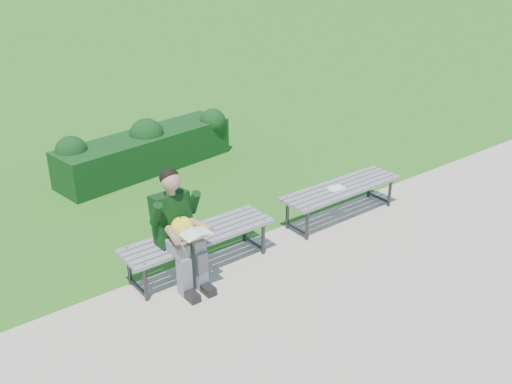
{
  "coord_description": "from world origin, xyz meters",
  "views": [
    {
      "loc": [
        -3.93,
        -5.03,
        3.58
      ],
      "look_at": [
        -0.15,
        -0.12,
        0.71
      ],
      "focal_mm": 40.0,
      "sensor_mm": 36.0,
      "label": 1
    }
  ],
  "objects_px": {
    "hedge": "(145,149)",
    "bench_right": "(341,190)",
    "seated_boy": "(178,226)",
    "paper_sheet": "(336,188)",
    "bench_left": "(199,238)"
  },
  "relations": [
    {
      "from": "hedge",
      "to": "seated_boy",
      "type": "distance_m",
      "value": 3.45
    },
    {
      "from": "hedge",
      "to": "seated_boy",
      "type": "bearing_deg",
      "value": -111.38
    },
    {
      "from": "hedge",
      "to": "bench_left",
      "type": "xyz_separation_m",
      "value": [
        -0.95,
        -3.1,
        0.06
      ]
    },
    {
      "from": "bench_right",
      "to": "paper_sheet",
      "type": "bearing_deg",
      "value": 180.0
    },
    {
      "from": "hedge",
      "to": "bench_left",
      "type": "bearing_deg",
      "value": -107.06
    },
    {
      "from": "bench_left",
      "to": "bench_right",
      "type": "height_order",
      "value": "same"
    },
    {
      "from": "bench_right",
      "to": "seated_boy",
      "type": "relative_size",
      "value": 1.37
    },
    {
      "from": "bench_left",
      "to": "bench_right",
      "type": "xyz_separation_m",
      "value": [
        2.21,
        -0.06,
        0.0
      ]
    },
    {
      "from": "bench_right",
      "to": "paper_sheet",
      "type": "distance_m",
      "value": 0.12
    },
    {
      "from": "hedge",
      "to": "bench_right",
      "type": "height_order",
      "value": "hedge"
    },
    {
      "from": "paper_sheet",
      "to": "hedge",
      "type": "bearing_deg",
      "value": 110.1
    },
    {
      "from": "seated_boy",
      "to": "paper_sheet",
      "type": "xyz_separation_m",
      "value": [
        2.41,
        0.03,
        -0.24
      ]
    },
    {
      "from": "bench_left",
      "to": "bench_right",
      "type": "relative_size",
      "value": 1.0
    },
    {
      "from": "seated_boy",
      "to": "paper_sheet",
      "type": "bearing_deg",
      "value": 0.76
    },
    {
      "from": "hedge",
      "to": "seated_boy",
      "type": "relative_size",
      "value": 2.34
    }
  ]
}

